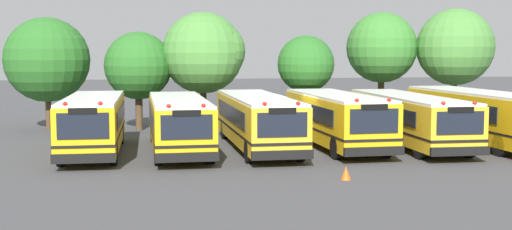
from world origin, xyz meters
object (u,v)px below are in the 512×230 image
at_px(tree_2, 207,52).
at_px(tree_4, 383,46).
at_px(school_bus_0, 94,122).
at_px(traffic_cone, 346,173).
at_px(school_bus_5, 477,115).
at_px(school_bus_3, 336,118).
at_px(tree_1, 139,67).
at_px(school_bus_1, 179,122).
at_px(school_bus_4, 408,117).
at_px(tree_3, 307,64).
at_px(school_bus_2, 257,119).
at_px(tree_0, 48,58).
at_px(tree_5, 454,46).

bearing_deg(tree_2, tree_4, 5.06).
relative_size(school_bus_0, traffic_cone, 19.95).
relative_size(school_bus_0, school_bus_5, 0.88).
bearing_deg(school_bus_3, tree_1, -45.21).
height_order(school_bus_1, school_bus_5, school_bus_5).
relative_size(school_bus_5, tree_4, 1.56).
height_order(school_bus_0, tree_4, tree_4).
xyz_separation_m(school_bus_1, school_bus_4, (11.17, 0.03, -0.00)).
xyz_separation_m(school_bus_0, school_bus_5, (18.55, -0.10, 0.04)).
distance_m(tree_2, tree_4, 11.28).
relative_size(tree_1, tree_4, 0.81).
height_order(school_bus_1, tree_2, tree_2).
height_order(tree_1, tree_3, tree_1).
xyz_separation_m(school_bus_2, tree_4, (9.71, 9.17, 3.55)).
relative_size(tree_2, traffic_cone, 14.29).
bearing_deg(tree_3, school_bus_0, -148.69).
bearing_deg(tree_0, school_bus_4, -28.49).
bearing_deg(tree_5, school_bus_4, -128.79).
distance_m(school_bus_1, tree_3, 10.97).
distance_m(school_bus_1, traffic_cone, 9.66).
distance_m(school_bus_2, tree_4, 13.82).
height_order(tree_4, tree_5, tree_5).
xyz_separation_m(school_bus_0, school_bus_2, (7.51, 0.25, -0.03)).
distance_m(school_bus_3, tree_3, 7.67).
bearing_deg(tree_0, tree_5, -4.86).
distance_m(school_bus_2, tree_2, 8.89).
distance_m(tree_0, tree_2, 9.26).
bearing_deg(tree_5, tree_3, -176.06).
height_order(school_bus_0, tree_3, tree_3).
xyz_separation_m(school_bus_1, tree_1, (-1.70, 8.77, 2.34)).
relative_size(school_bus_3, tree_4, 1.41).
xyz_separation_m(school_bus_3, tree_1, (-9.20, 8.89, 2.28)).
distance_m(school_bus_2, tree_1, 10.36).
distance_m(school_bus_1, school_bus_3, 7.50).
bearing_deg(tree_5, tree_0, 175.14).
bearing_deg(school_bus_2, tree_2, -79.52).
bearing_deg(tree_4, school_bus_4, -103.45).
relative_size(school_bus_3, tree_5, 1.37).
bearing_deg(school_bus_1, tree_1, -79.03).
bearing_deg(tree_2, tree_3, -12.59).
height_order(school_bus_3, tree_3, tree_3).
height_order(school_bus_2, tree_5, tree_5).
xyz_separation_m(school_bus_0, traffic_cone, (9.27, -7.88, -1.17)).
xyz_separation_m(school_bus_1, tree_5, (17.42, 7.80, 3.57)).
bearing_deg(school_bus_5, traffic_cone, 38.42).
distance_m(school_bus_0, tree_2, 10.79).
bearing_deg(school_bus_4, school_bus_5, 179.43).
height_order(school_bus_5, tree_2, tree_2).
bearing_deg(school_bus_1, tree_4, -144.93).
bearing_deg(school_bus_3, tree_2, -59.37).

